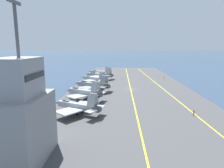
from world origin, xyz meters
The scene contains 13 objects.
ground_plane centered at (0.00, 0.00, 0.00)m, with size 2000.00×2000.00×0.00m, color #2D425B.
carrier_deck centered at (0.00, 0.00, 0.20)m, with size 178.81×52.24×0.40m, color #424244.
deck_stripe_foul_line centered at (0.00, -14.37, 0.40)m, with size 160.93×0.36×0.01m, color yellow.
deck_stripe_centerline centered at (0.00, 0.00, 0.40)m, with size 160.93×0.36×0.01m, color yellow.
parked_jet_nearest centered at (-33.62, 16.31, 2.70)m, with size 13.58×15.57×6.33m.
parked_jet_second centered at (-19.23, 17.20, 3.19)m, with size 13.17×15.06×6.90m.
parked_jet_third centered at (-4.32, 16.36, 3.01)m, with size 13.94×16.97×6.72m.
parked_jet_fourth centered at (11.79, 17.74, 3.00)m, with size 12.57×14.98×6.30m.
parked_jet_fifth centered at (26.75, 16.37, 2.91)m, with size 13.34×17.25×6.61m.
parked_jet_sixth centered at (39.99, 17.43, 2.68)m, with size 13.03×16.32×6.18m.
crew_yellow_vest centered at (28.42, -20.45, 1.36)m, with size 0.46×0.44×1.75m.
crew_red_vest centered at (-33.59, -15.40, 1.32)m, with size 0.43×0.35×1.68m.
island_tower centered at (-56.61, 20.10, 7.59)m, with size 12.01×7.28×25.02m.
Camera 1 is at (-85.88, 4.46, 18.77)m, focal length 32.00 mm.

